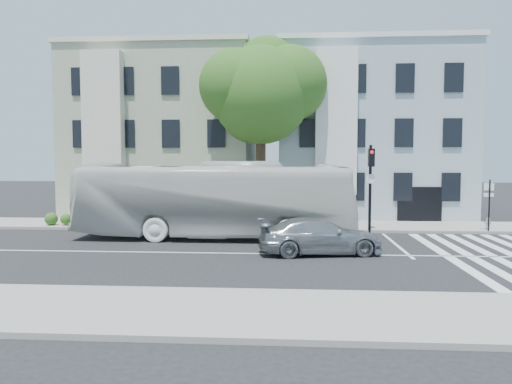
# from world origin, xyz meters

# --- Properties ---
(ground) EXTENTS (120.00, 120.00, 0.00)m
(ground) POSITION_xyz_m (0.00, 0.00, 0.00)
(ground) COLOR black
(ground) RESTS_ON ground
(sidewalk_far) EXTENTS (80.00, 4.00, 0.15)m
(sidewalk_far) POSITION_xyz_m (0.00, 8.00, 0.07)
(sidewalk_far) COLOR gray
(sidewalk_far) RESTS_ON ground
(sidewalk_near) EXTENTS (80.00, 4.00, 0.15)m
(sidewalk_near) POSITION_xyz_m (0.00, -8.00, 0.07)
(sidewalk_near) COLOR gray
(sidewalk_near) RESTS_ON ground
(building_left) EXTENTS (12.00, 10.00, 11.00)m
(building_left) POSITION_xyz_m (-7.00, 15.00, 5.50)
(building_left) COLOR #A8AF92
(building_left) RESTS_ON ground
(building_right) EXTENTS (12.00, 10.00, 11.00)m
(building_right) POSITION_xyz_m (7.00, 15.00, 5.50)
(building_right) COLOR #97ABB3
(building_right) RESTS_ON ground
(street_tree) EXTENTS (7.30, 5.90, 11.10)m
(street_tree) POSITION_xyz_m (0.06, 8.74, 7.83)
(street_tree) COLOR #2D2116
(street_tree) RESTS_ON ground
(bus) EXTENTS (3.29, 13.56, 3.77)m
(bus) POSITION_xyz_m (-1.94, 3.83, 1.88)
(bus) COLOR silver
(bus) RESTS_ON ground
(sedan) EXTENTS (2.89, 5.33, 1.47)m
(sedan) POSITION_xyz_m (2.92, 0.15, 0.73)
(sedan) COLOR #A3A5AA
(sedan) RESTS_ON ground
(hedge) EXTENTS (8.42, 3.07, 0.70)m
(hedge) POSITION_xyz_m (-7.45, 6.75, 0.50)
(hedge) COLOR #25571C
(hedge) RESTS_ON sidewalk_far
(traffic_signal) EXTENTS (0.48, 0.54, 4.60)m
(traffic_signal) POSITION_xyz_m (5.85, 5.94, 2.97)
(traffic_signal) COLOR black
(traffic_signal) RESTS_ON ground
(fire_hydrant) EXTENTS (0.38, 0.25, 0.66)m
(fire_hydrant) POSITION_xyz_m (12.17, 6.76, 0.49)
(fire_hydrant) COLOR beige
(fire_hydrant) RESTS_ON sidewalk_far
(far_sign_pole) EXTENTS (0.47, 0.22, 2.67)m
(far_sign_pole) POSITION_xyz_m (11.94, 6.14, 1.83)
(far_sign_pole) COLOR black
(far_sign_pole) RESTS_ON sidewalk_far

